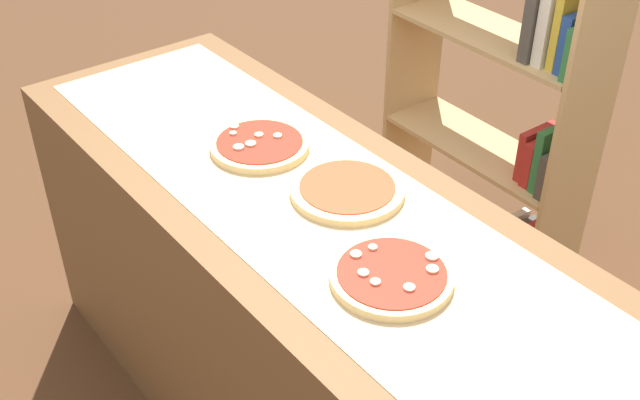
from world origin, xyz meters
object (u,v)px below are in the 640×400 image
at_px(pizza_mushroom_0, 260,145).
at_px(pizza_plain_1, 347,190).
at_px(bookshelf, 511,118).
at_px(pizza_mushroom_2, 392,276).

height_order(pizza_mushroom_0, pizza_plain_1, pizza_mushroom_0).
bearing_deg(pizza_mushroom_0, bookshelf, 88.95).
relative_size(pizza_mushroom_2, bookshelf, 0.20).
xyz_separation_m(pizza_mushroom_0, bookshelf, (0.02, 1.12, -0.29)).
bearing_deg(bookshelf, pizza_plain_1, -73.86).
distance_m(pizza_plain_1, pizza_mushroom_2, 0.36).
relative_size(pizza_mushroom_0, bookshelf, 0.20).
relative_size(pizza_plain_1, bookshelf, 0.21).
bearing_deg(pizza_mushroom_2, pizza_mushroom_0, 172.32).
bearing_deg(bookshelf, pizza_mushroom_0, -91.05).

